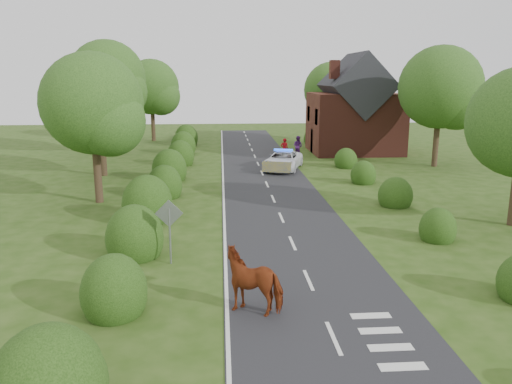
{
  "coord_description": "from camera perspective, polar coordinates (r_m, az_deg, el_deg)",
  "views": [
    {
      "loc": [
        -3.0,
        -16.25,
        7.03
      ],
      "look_at": [
        -1.27,
        8.33,
        1.3
      ],
      "focal_mm": 35.0,
      "sensor_mm": 36.0,
      "label": 1
    }
  ],
  "objects": [
    {
      "name": "road_sign",
      "position": [
        19.13,
        -9.88,
        -3.43
      ],
      "size": [
        1.06,
        0.08,
        2.53
      ],
      "color": "gray",
      "rests_on": "ground"
    },
    {
      "name": "hedgerow_right",
      "position": [
        29.8,
        14.86,
        0.09
      ],
      "size": [
        2.1,
        45.78,
        2.1
      ],
      "color": "black",
      "rests_on": "ground"
    },
    {
      "name": "pedestrian_purple",
      "position": [
        45.0,
        4.8,
        5.24
      ],
      "size": [
        1.13,
        1.12,
        1.84
      ],
      "primitive_type": "imported",
      "rotation": [
        0.0,
        0.0,
        2.38
      ],
      "color": "#592177",
      "rests_on": "ground"
    },
    {
      "name": "police_van",
      "position": [
        38.49,
        3.13,
        3.64
      ],
      "size": [
        3.86,
        5.67,
        1.59
      ],
      "rotation": [
        0.0,
        0.0,
        -0.31
      ],
      "color": "white",
      "rests_on": "ground"
    },
    {
      "name": "pedestrian_red",
      "position": [
        43.32,
        3.26,
        4.95
      ],
      "size": [
        0.68,
        0.45,
        1.83
      ],
      "primitive_type": "imported",
      "rotation": [
        0.0,
        0.0,
        3.17
      ],
      "color": "#9A0A13",
      "rests_on": "ground"
    },
    {
      "name": "house",
      "position": [
        48.01,
        11.2,
        8.97
      ],
      "size": [
        8.0,
        7.4,
        9.17
      ],
      "color": "maroon",
      "rests_on": "ground"
    },
    {
      "name": "road_markings",
      "position": [
        30.04,
        -1.25,
        -0.4
      ],
      "size": [
        4.96,
        70.0,
        0.01
      ],
      "color": "white",
      "rests_on": "road"
    },
    {
      "name": "tree_left_b",
      "position": [
        37.09,
        -17.11,
        9.45
      ],
      "size": [
        5.74,
        5.6,
        8.07
      ],
      "color": "#332316",
      "rests_on": "ground"
    },
    {
      "name": "tree_right_c",
      "position": [
        55.5,
        8.92,
        11.2
      ],
      "size": [
        6.15,
        6.0,
        8.58
      ],
      "color": "#332316",
      "rests_on": "ground"
    },
    {
      "name": "tree_left_c",
      "position": [
        47.09,
        -16.28,
        11.98
      ],
      "size": [
        6.97,
        6.8,
        10.22
      ],
      "color": "#332316",
      "rests_on": "ground"
    },
    {
      "name": "tree_left_d",
      "position": [
        56.58,
        -11.6,
        11.42
      ],
      "size": [
        6.15,
        6.0,
        8.89
      ],
      "color": "#332316",
      "rests_on": "ground"
    },
    {
      "name": "cow",
      "position": [
        15.57,
        -0.15,
        -10.46
      ],
      "size": [
        2.56,
        1.91,
        1.62
      ],
      "primitive_type": "imported",
      "rotation": [
        0.0,
        0.0,
        -1.91
      ],
      "color": "maroon",
      "rests_on": "ground"
    },
    {
      "name": "road",
      "position": [
        32.17,
        1.42,
        0.48
      ],
      "size": [
        6.0,
        70.0,
        0.02
      ],
      "primitive_type": "cube",
      "color": "black",
      "rests_on": "ground"
    },
    {
      "name": "ground",
      "position": [
        17.96,
        6.01,
        -10.03
      ],
      "size": [
        120.0,
        120.0,
        0.0
      ],
      "primitive_type": "plane",
      "color": "#274610"
    },
    {
      "name": "tree_left_a",
      "position": [
        28.96,
        -17.73,
        9.13
      ],
      "size": [
        5.74,
        5.6,
        8.38
      ],
      "color": "#332316",
      "rests_on": "ground"
    },
    {
      "name": "hedgerow_left",
      "position": [
        28.86,
        -10.92,
        0.28
      ],
      "size": [
        2.75,
        50.41,
        3.0
      ],
      "color": "black",
      "rests_on": "ground"
    },
    {
      "name": "tree_right_b",
      "position": [
        41.84,
        20.76,
        10.77
      ],
      "size": [
        6.56,
        6.4,
        9.4
      ],
      "color": "#332316",
      "rests_on": "ground"
    }
  ]
}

